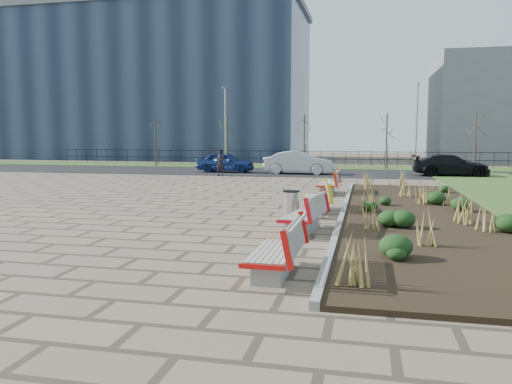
% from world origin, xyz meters
% --- Properties ---
extents(ground, '(120.00, 120.00, 0.00)m').
position_xyz_m(ground, '(0.00, 0.00, 0.00)').
color(ground, '#756550').
rests_on(ground, ground).
extents(planting_bed, '(4.50, 18.00, 0.10)m').
position_xyz_m(planting_bed, '(6.25, 5.00, 0.05)').
color(planting_bed, black).
rests_on(planting_bed, ground).
extents(planting_curb, '(0.16, 18.00, 0.15)m').
position_xyz_m(planting_curb, '(3.92, 5.00, 0.07)').
color(planting_curb, gray).
rests_on(planting_curb, ground).
extents(grass_verge_far, '(80.00, 5.00, 0.04)m').
position_xyz_m(grass_verge_far, '(0.00, 28.00, 0.02)').
color(grass_verge_far, '#33511E').
rests_on(grass_verge_far, ground).
extents(road, '(80.00, 7.00, 0.02)m').
position_xyz_m(road, '(0.00, 22.00, 0.01)').
color(road, black).
rests_on(road, ground).
extents(bench_a, '(0.92, 2.11, 1.00)m').
position_xyz_m(bench_a, '(3.00, -2.26, 0.50)').
color(bench_a, red).
rests_on(bench_a, ground).
extents(bench_b, '(1.18, 2.20, 1.00)m').
position_xyz_m(bench_b, '(3.00, 1.95, 0.50)').
color(bench_b, '#B20B17').
rests_on(bench_b, ground).
extents(bench_c, '(1.16, 2.20, 1.00)m').
position_xyz_m(bench_c, '(3.00, 5.50, 0.50)').
color(bench_c, yellow).
rests_on(bench_c, ground).
extents(bench_d, '(0.93, 2.11, 1.00)m').
position_xyz_m(bench_d, '(3.00, 10.52, 0.50)').
color(bench_d, red).
rests_on(bench_d, ground).
extents(litter_bin, '(0.51, 0.51, 0.82)m').
position_xyz_m(litter_bin, '(2.37, 4.08, 0.41)').
color(litter_bin, '#B2B2B7').
rests_on(litter_bin, ground).
extents(pedestrian, '(0.71, 0.59, 1.68)m').
position_xyz_m(pedestrian, '(-4.14, 18.34, 0.84)').
color(pedestrian, black).
rests_on(pedestrian, ground).
extents(car_blue, '(3.91, 1.63, 1.32)m').
position_xyz_m(car_blue, '(-4.66, 21.31, 0.68)').
color(car_blue, navy).
rests_on(car_blue, road).
extents(car_silver, '(4.44, 1.62, 1.46)m').
position_xyz_m(car_silver, '(0.36, 20.89, 0.75)').
color(car_silver, '#9FA3A7').
rests_on(car_silver, road).
extents(car_black, '(4.59, 2.04, 1.31)m').
position_xyz_m(car_black, '(9.66, 21.30, 0.67)').
color(car_black, black).
rests_on(car_black, road).
extents(tree_a, '(1.40, 1.40, 4.00)m').
position_xyz_m(tree_a, '(-12.00, 26.50, 2.04)').
color(tree_a, '#4C3D2D').
rests_on(tree_a, grass_verge_far).
extents(tree_b, '(1.40, 1.40, 4.00)m').
position_xyz_m(tree_b, '(-6.00, 26.50, 2.04)').
color(tree_b, '#4C3D2D').
rests_on(tree_b, grass_verge_far).
extents(tree_c, '(1.40, 1.40, 4.00)m').
position_xyz_m(tree_c, '(0.00, 26.50, 2.04)').
color(tree_c, '#4C3D2D').
rests_on(tree_c, grass_verge_far).
extents(tree_d, '(1.40, 1.40, 4.00)m').
position_xyz_m(tree_d, '(6.00, 26.50, 2.04)').
color(tree_d, '#4C3D2D').
rests_on(tree_d, grass_verge_far).
extents(tree_e, '(1.40, 1.40, 4.00)m').
position_xyz_m(tree_e, '(12.00, 26.50, 2.04)').
color(tree_e, '#4C3D2D').
rests_on(tree_e, grass_verge_far).
extents(lamp_west, '(0.24, 0.60, 6.00)m').
position_xyz_m(lamp_west, '(-6.00, 26.00, 3.04)').
color(lamp_west, gray).
rests_on(lamp_west, grass_verge_far).
extents(lamp_east, '(0.24, 0.60, 6.00)m').
position_xyz_m(lamp_east, '(8.00, 26.00, 3.04)').
color(lamp_east, gray).
rests_on(lamp_east, grass_verge_far).
extents(railing_fence, '(44.00, 0.10, 1.20)m').
position_xyz_m(railing_fence, '(0.00, 29.50, 0.64)').
color(railing_fence, black).
rests_on(railing_fence, grass_verge_far).
extents(building_glass, '(40.00, 14.00, 15.00)m').
position_xyz_m(building_glass, '(-22.00, 40.00, 7.50)').
color(building_glass, '#192338').
rests_on(building_glass, ground).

